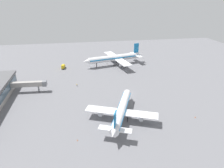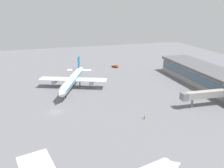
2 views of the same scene
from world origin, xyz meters
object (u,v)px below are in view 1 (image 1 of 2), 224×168
(airplane_at_gate, at_px, (122,110))
(ground_crew_worker, at_px, (77,85))
(catering_truck, at_px, (63,67))
(airplane_taxiing, at_px, (115,58))
(safety_cone_mid_apron, at_px, (77,140))
(safety_cone_near_gate, at_px, (195,117))

(airplane_at_gate, xyz_separation_m, ground_crew_worker, (-40.82, -20.65, -3.87))
(airplane_at_gate, xyz_separation_m, catering_truck, (-76.58, -31.05, -3.03))
(airplane_taxiing, height_order, catering_truck, airplane_taxiing)
(airplane_at_gate, xyz_separation_m, safety_cone_mid_apron, (12.67, -21.09, -4.42))
(airplane_at_gate, relative_size, catering_truck, 6.95)
(catering_truck, bearing_deg, safety_cone_near_gate, -129.61)
(airplane_taxiing, xyz_separation_m, safety_cone_near_gate, (84.34, 23.86, -5.64))
(airplane_taxiing, distance_m, safety_cone_mid_apron, 97.50)
(ground_crew_worker, bearing_deg, airplane_taxiing, -158.41)
(airplane_taxiing, xyz_separation_m, catering_truck, (2.48, -42.52, -4.24))
(catering_truck, relative_size, safety_cone_mid_apron, 9.77)
(safety_cone_near_gate, bearing_deg, airplane_at_gate, -98.52)
(airplane_taxiing, relative_size, safety_cone_near_gate, 88.54)
(airplane_at_gate, relative_size, airplane_taxiing, 0.77)
(ground_crew_worker, height_order, safety_cone_mid_apron, ground_crew_worker)
(airplane_taxiing, xyz_separation_m, ground_crew_worker, (38.23, -32.13, -5.09))
(safety_cone_near_gate, height_order, safety_cone_mid_apron, same)
(catering_truck, bearing_deg, ground_crew_worker, -152.43)
(airplane_taxiing, relative_size, ground_crew_worker, 31.81)
(airplane_taxiing, bearing_deg, safety_cone_mid_apron, 57.33)
(safety_cone_mid_apron, bearing_deg, ground_crew_worker, 179.54)
(safety_cone_near_gate, bearing_deg, ground_crew_worker, -129.48)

